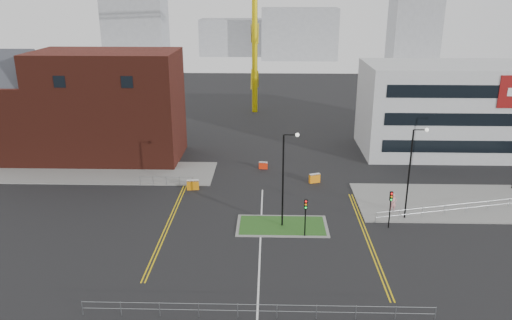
{
  "coord_description": "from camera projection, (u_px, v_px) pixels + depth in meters",
  "views": [
    {
      "loc": [
        0.71,
        -34.69,
        21.16
      ],
      "look_at": [
        -0.6,
        12.71,
        5.0
      ],
      "focal_mm": 35.0,
      "sensor_mm": 36.0,
      "label": 1
    }
  ],
  "objects": [
    {
      "name": "office_block",
      "position": [
        457.0,
        109.0,
        67.3
      ],
      "size": [
        25.0,
        12.2,
        12.0
      ],
      "color": "silver",
      "rests_on": "ground"
    },
    {
      "name": "yellow_left_b",
      "position": [
        174.0,
        216.0,
        49.35
      ],
      "size": [
        0.12,
        24.0,
        0.01
      ],
      "primitive_type": "cube",
      "color": "gold",
      "rests_on": "ground"
    },
    {
      "name": "traffic_light_island",
      "position": [
        306.0,
        211.0,
        44.39
      ],
      "size": [
        0.28,
        0.33,
        3.65
      ],
      "color": "black",
      "rests_on": "ground"
    },
    {
      "name": "traffic_light_right",
      "position": [
        391.0,
        203.0,
        46.07
      ],
      "size": [
        0.28,
        0.33,
        3.65
      ],
      "color": "black",
      "rests_on": "ground"
    },
    {
      "name": "streetlamp_right_near",
      "position": [
        412.0,
        166.0,
        47.01
      ],
      "size": [
        1.46,
        0.36,
        9.18
      ],
      "color": "black",
      "rests_on": "ground"
    },
    {
      "name": "skyline_a",
      "position": [
        136.0,
        26.0,
        150.7
      ],
      "size": [
        18.0,
        12.0,
        22.0
      ],
      "primitive_type": "cube",
      "color": "gray",
      "rests_on": "ground"
    },
    {
      "name": "ground",
      "position": [
        259.0,
        271.0,
        39.66
      ],
      "size": [
        200.0,
        200.0,
        0.0
      ],
      "primitive_type": "plane",
      "color": "black",
      "rests_on": "ground"
    },
    {
      "name": "barrier_right",
      "position": [
        315.0,
        178.0,
        57.71
      ],
      "size": [
        1.34,
        0.85,
        1.07
      ],
      "color": "orange",
      "rests_on": "ground"
    },
    {
      "name": "grass_island",
      "position": [
        282.0,
        226.0,
        47.16
      ],
      "size": [
        8.0,
        4.0,
        0.12
      ],
      "primitive_type": "cube",
      "color": "#204517",
      "rests_on": "ground"
    },
    {
      "name": "brick_building",
      "position": [
        87.0,
        107.0,
        64.55
      ],
      "size": [
        24.2,
        10.07,
        14.24
      ],
      "color": "#4C1B13",
      "rests_on": "ground"
    },
    {
      "name": "skyline_b",
      "position": [
        299.0,
        34.0,
        159.82
      ],
      "size": [
        24.0,
        12.0,
        16.0
      ],
      "primitive_type": "cube",
      "color": "gray",
      "rests_on": "ground"
    },
    {
      "name": "island_kerb",
      "position": [
        282.0,
        226.0,
        47.17
      ],
      "size": [
        8.6,
        4.6,
        0.08
      ],
      "primitive_type": "cube",
      "color": "slate",
      "rests_on": "ground"
    },
    {
      "name": "pavement_right",
      "position": [
        471.0,
        202.0,
        52.31
      ],
      "size": [
        24.0,
        10.0,
        0.12
      ],
      "primitive_type": "cube",
      "color": "slate",
      "rests_on": "ground"
    },
    {
      "name": "pedestrian",
      "position": [
        393.0,
        203.0,
        50.08
      ],
      "size": [
        0.72,
        0.52,
        1.85
      ],
      "primitive_type": "imported",
      "rotation": [
        0.0,
        0.0,
        0.12
      ],
      "color": "pink",
      "rests_on": "ground"
    },
    {
      "name": "skyline_d",
      "position": [
        245.0,
        37.0,
        170.4
      ],
      "size": [
        30.0,
        12.0,
        12.0
      ],
      "primitive_type": "cube",
      "color": "gray",
      "rests_on": "ground"
    },
    {
      "name": "railing_front",
      "position": [
        257.0,
        308.0,
        33.73
      ],
      "size": [
        24.05,
        0.05,
        1.1
      ],
      "color": "gray",
      "rests_on": "ground"
    },
    {
      "name": "skyline_c",
      "position": [
        415.0,
        15.0,
        152.24
      ],
      "size": [
        14.0,
        12.0,
        28.0
      ],
      "primitive_type": "cube",
      "color": "gray",
      "rests_on": "ground"
    },
    {
      "name": "barrier_mid",
      "position": [
        263.0,
        165.0,
        62.21
      ],
      "size": [
        1.09,
        0.44,
        0.9
      ],
      "color": "red",
      "rests_on": "ground"
    },
    {
      "name": "pavement_left",
      "position": [
        100.0,
        172.0,
        60.98
      ],
      "size": [
        28.0,
        8.0,
        0.12
      ],
      "primitive_type": "cube",
      "color": "slate",
      "rests_on": "ground"
    },
    {
      "name": "railing_right",
      "position": [
        467.0,
        206.0,
        49.76
      ],
      "size": [
        19.05,
        5.05,
        1.1
      ],
      "color": "gray",
      "rests_on": "ground"
    },
    {
      "name": "centre_line",
      "position": [
        260.0,
        258.0,
        41.55
      ],
      "size": [
        0.15,
        30.0,
        0.01
      ],
      "primitive_type": "cube",
      "color": "silver",
      "rests_on": "ground"
    },
    {
      "name": "railing_left",
      "position": [
        166.0,
        180.0,
        56.74
      ],
      "size": [
        6.05,
        0.05,
        1.1
      ],
      "color": "gray",
      "rests_on": "ground"
    },
    {
      "name": "barrier_left",
      "position": [
        193.0,
        184.0,
        55.69
      ],
      "size": [
        1.38,
        0.61,
        1.12
      ],
      "color": "orange",
      "rests_on": "ground"
    },
    {
      "name": "yellow_left_a",
      "position": [
        171.0,
        216.0,
        49.36
      ],
      "size": [
        0.12,
        24.0,
        0.01
      ],
      "primitive_type": "cube",
      "color": "gold",
      "rests_on": "ground"
    },
    {
      "name": "yellow_right_a",
      "position": [
        365.0,
        237.0,
        45.09
      ],
      "size": [
        0.12,
        20.0,
        0.01
      ],
      "primitive_type": "cube",
      "color": "gold",
      "rests_on": "ground"
    },
    {
      "name": "streetlamp_island",
      "position": [
        285.0,
        173.0,
        45.43
      ],
      "size": [
        1.46,
        0.36,
        9.18
      ],
      "color": "black",
      "rests_on": "ground"
    },
    {
      "name": "yellow_right_b",
      "position": [
        369.0,
        237.0,
        45.08
      ],
      "size": [
        0.12,
        20.0,
        0.01
      ],
      "primitive_type": "cube",
      "color": "gold",
      "rests_on": "ground"
    }
  ]
}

